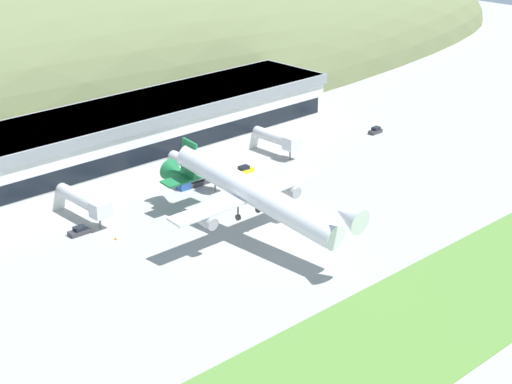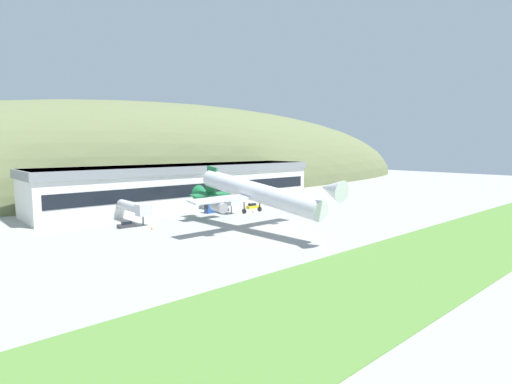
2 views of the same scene
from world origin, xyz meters
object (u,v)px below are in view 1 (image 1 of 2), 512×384
service_car_0 (79,231)px  traffic_cone_0 (116,238)px  terminal_building (142,130)px  service_car_1 (244,170)px  service_car_2 (376,131)px  jetway_2 (278,139)px  jetway_0 (85,201)px  jetway_1 (199,167)px  cargo_airplane (252,193)px  fuel_truck (193,179)px  traffic_cone_1 (246,186)px

service_car_0 → traffic_cone_0: bearing=-61.2°
terminal_building → traffic_cone_0: 40.18m
service_car_1 → traffic_cone_0: size_ratio=7.17×
service_car_0 → service_car_2: (84.38, 0.00, 0.03)m
jetway_2 → jetway_0: bearing=-178.9°
jetway_1 → service_car_2: (52.97, -3.68, -3.33)m
jetway_0 → service_car_2: (80.18, -4.16, -3.33)m
cargo_airplane → fuel_truck: size_ratio=6.36×
terminal_building → fuel_truck: (-0.80, -18.31, -6.17)m
traffic_cone_1 → traffic_cone_0: bearing=-176.5°
terminal_building → traffic_cone_0: size_ratio=167.59×
service_car_2 → traffic_cone_0: bearing=-175.5°
jetway_0 → service_car_0: size_ratio=3.78×
jetway_2 → service_car_0: bearing=-174.8°
service_car_0 → fuel_truck: size_ratio=0.51×
service_car_2 → fuel_truck: bearing=175.9°
service_car_2 → traffic_cone_1: (-47.10, -4.28, -0.38)m
service_car_2 → jetway_2: bearing=169.8°
cargo_airplane → service_car_1: bearing=49.5°
jetway_0 → traffic_cone_1: (33.07, -8.43, -3.71)m
service_car_1 → fuel_truck: (-12.88, 1.60, 0.82)m
jetway_2 → service_car_0: size_ratio=3.31×
service_car_1 → service_car_2: size_ratio=1.11×
jetway_2 → service_car_2: bearing=-10.2°
jetway_1 → service_car_2: jetway_1 is taller
jetway_1 → cargo_airplane: (-9.81, -26.28, 4.73)m
jetway_0 → cargo_airplane: size_ratio=0.30×
jetway_1 → service_car_1: 12.01m
jetway_1 → service_car_1: size_ratio=3.79×
jetway_2 → cargo_airplane: size_ratio=0.27×
service_car_2 → service_car_0: bearing=-180.0°
service_car_1 → fuel_truck: 13.00m
jetway_2 → cargo_airplane: (-34.35, -27.73, 4.74)m
jetway_2 → terminal_building: bearing=145.8°
traffic_cone_0 → terminal_building: bearing=46.3°
cargo_airplane → traffic_cone_0: 25.77m
traffic_cone_0 → jetway_1: bearing=19.7°
jetway_1 → service_car_0: size_ratio=4.00×
service_car_0 → fuel_truck: (29.99, 3.90, 0.84)m
terminal_building → jetway_2: 30.63m
jetway_0 → jetway_2: size_ratio=1.14×
traffic_cone_0 → jetway_2: bearing=12.3°
terminal_building → traffic_cone_1: terminal_building is taller
service_car_1 → service_car_2: bearing=-3.2°
jetway_1 → jetway_2: (24.54, 1.45, -0.00)m
jetway_2 → traffic_cone_1: bearing=-153.3°
jetway_1 → service_car_2: size_ratio=4.20×
traffic_cone_0 → traffic_cone_1: 33.86m
jetway_0 → service_car_0: jetway_0 is taller
jetway_0 → traffic_cone_1: size_ratio=25.64×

